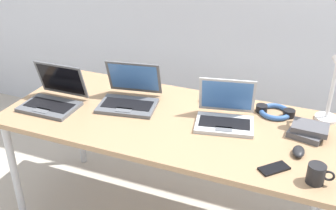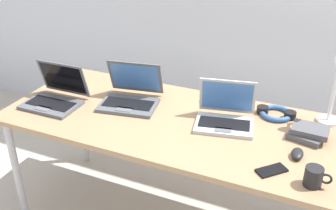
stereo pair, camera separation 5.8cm
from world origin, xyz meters
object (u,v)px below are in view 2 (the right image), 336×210
laptop_back_left (131,96)px  laptop_mid_desk (225,116)px  headphones (276,113)px  pill_bottle (210,95)px  desk_lamp (334,91)px  cell_phone (272,170)px  book_stack (308,133)px  coffee_mug (314,177)px  computer_mouse (297,154)px  laptop_center (55,96)px

laptop_back_left → laptop_mid_desk: bearing=-0.3°
headphones → pill_bottle: (-0.39, 0.02, 0.03)m
desk_lamp → laptop_mid_desk: 0.56m
desk_lamp → cell_phone: 0.59m
laptop_back_left → cell_phone: 0.94m
book_stack → laptop_mid_desk: bearing=-175.9°
coffee_mug → desk_lamp: bearing=88.4°
desk_lamp → computer_mouse: (-0.10, -0.37, -0.18)m
desk_lamp → pill_bottle: bearing=179.3°
laptop_center → computer_mouse: size_ratio=3.31×
laptop_center → computer_mouse: 1.37m
laptop_mid_desk → laptop_back_left: (-0.57, 0.00, 0.00)m
desk_lamp → laptop_center: bearing=-165.3°
coffee_mug → book_stack: bearing=99.5°
headphones → coffee_mug: 0.60m
laptop_mid_desk → laptop_back_left: laptop_back_left is taller
pill_bottle → book_stack: (0.58, -0.19, -0.01)m
laptop_center → book_stack: 1.41m
laptop_center → headphones: 1.26m
laptop_back_left → headphones: (0.80, 0.19, -0.03)m
laptop_mid_desk → pill_bottle: bearing=125.6°
cell_phone → coffee_mug: bearing=34.9°
computer_mouse → cell_phone: size_ratio=0.71×
desk_lamp → pill_bottle: size_ratio=5.07×
coffee_mug → laptop_mid_desk: bearing=144.4°
laptop_center → headphones: size_ratio=1.48×
headphones → book_stack: 0.25m
desk_lamp → cell_phone: (-0.19, -0.53, -0.19)m
laptop_mid_desk → computer_mouse: 0.43m
cell_phone → coffee_mug: (0.17, -0.03, 0.04)m
laptop_mid_desk → pill_bottle: 0.27m
laptop_back_left → cell_phone: size_ratio=2.72×
laptop_mid_desk → book_stack: (0.42, 0.03, -0.02)m
laptop_center → pill_bottle: 0.90m
laptop_back_left → coffee_mug: 1.11m
laptop_center → pill_bottle: bearing=25.7°
laptop_back_left → laptop_center: size_ratio=1.17×
computer_mouse → book_stack: book_stack is taller
laptop_center → headphones: bearing=17.2°
computer_mouse → coffee_mug: coffee_mug is taller
laptop_back_left → headphones: size_ratio=1.73×
laptop_center → book_stack: size_ratio=1.60×
laptop_back_left → computer_mouse: bearing=-9.6°
desk_lamp → pill_bottle: (-0.66, 0.01, -0.16)m
laptop_mid_desk → coffee_mug: 0.60m
coffee_mug → cell_phone: bearing=171.3°
laptop_back_left → pill_bottle: size_ratio=4.69×
desk_lamp → headphones: (-0.27, -0.01, -0.18)m
desk_lamp → laptop_mid_desk: bearing=-157.4°
cell_phone → desk_lamp: bearing=113.9°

